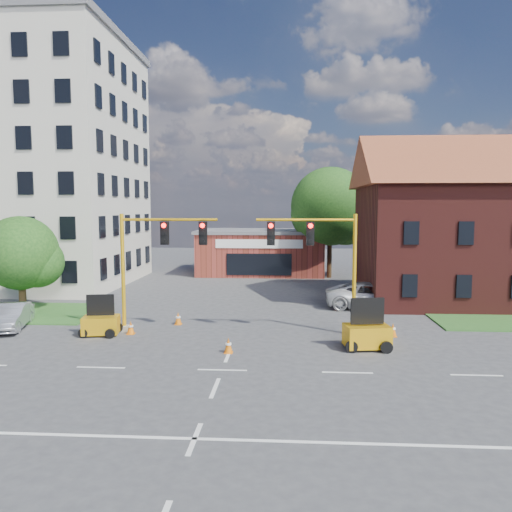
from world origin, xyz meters
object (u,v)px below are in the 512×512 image
trailer_east (367,334)px  signal_mast_west (154,258)px  signal_mast_east (322,259)px  pickup_white (372,296)px  trailer_west (101,323)px

trailer_east → signal_mast_west: bearing=157.4°
trailer_east → signal_mast_east: bearing=118.1°
pickup_white → signal_mast_west: bearing=123.0°
signal_mast_west → signal_mast_east: size_ratio=1.00×
trailer_east → pickup_white: (1.79, 9.48, 0.11)m
signal_mast_east → trailer_west: bearing=-175.4°
signal_mast_east → pickup_white: (3.72, 6.93, -3.09)m
trailer_east → pickup_white: 9.65m
signal_mast_west → trailer_west: bearing=-160.6°
trailer_west → trailer_east: trailer_east is taller
trailer_east → trailer_west: bearing=163.8°
signal_mast_east → trailer_west: size_ratio=3.08×
pickup_white → trailer_east: bearing=173.1°
signal_mast_east → trailer_west: (-11.27, -0.90, -3.29)m
trailer_west → trailer_east: 13.31m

